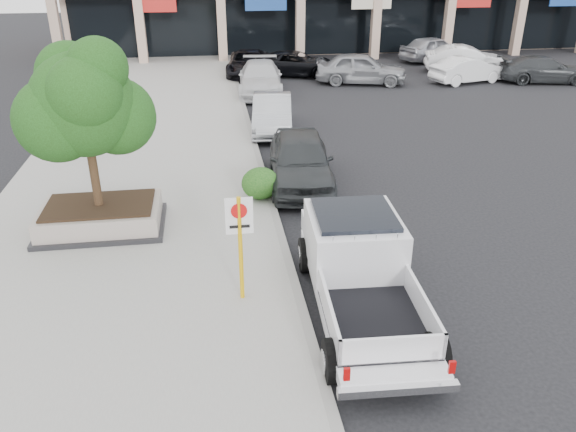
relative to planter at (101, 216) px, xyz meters
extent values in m
plane|color=black|center=(6.13, -3.61, -0.48)|extent=(120.00, 120.00, 0.00)
cube|color=gray|center=(0.63, 2.39, -0.40)|extent=(8.00, 52.00, 0.15)
cube|color=gray|center=(4.58, 2.39, -0.40)|extent=(0.20, 52.00, 0.15)
cube|color=tan|center=(-5.87, 23.44, 1.62)|extent=(0.55, 0.55, 4.20)
cube|color=black|center=(14.13, 25.34, 1.52)|extent=(39.20, 0.08, 3.90)
cube|color=black|center=(0.00, 0.00, -0.27)|extent=(3.20, 2.20, 0.12)
cube|color=gray|center=(0.00, 0.00, 0.04)|extent=(3.00, 2.00, 0.50)
cube|color=black|center=(0.00, 0.00, 0.32)|extent=(2.70, 1.70, 0.06)
cylinder|color=black|center=(0.00, 0.00, 1.45)|extent=(0.22, 0.22, 2.20)
sphere|color=#1A390F|center=(0.00, 0.00, 2.95)|extent=(2.50, 2.50, 2.50)
sphere|color=#1A390F|center=(0.70, 0.30, 2.55)|extent=(1.90, 1.90, 1.90)
sphere|color=#1A390F|center=(-0.30, 0.50, 3.55)|extent=(1.60, 1.60, 1.60)
cylinder|color=#E0A70B|center=(3.40, -3.76, 0.82)|extent=(0.09, 0.09, 2.30)
cube|color=white|center=(3.40, -3.76, 1.57)|extent=(0.55, 0.03, 0.78)
cylinder|color=red|center=(3.40, -3.79, 1.69)|extent=(0.32, 0.02, 0.32)
ellipsoid|color=#123F12|center=(4.30, 1.30, 0.14)|extent=(1.10, 0.99, 0.93)
imported|color=#2B2E2F|center=(5.69, 2.58, 0.33)|extent=(2.37, 4.92, 1.62)
imported|color=#AEB1B6|center=(5.49, 8.33, 0.24)|extent=(2.05, 4.51, 1.43)
imported|color=silver|center=(5.67, 14.84, 0.29)|extent=(2.63, 5.46, 1.53)
imported|color=black|center=(5.42, 19.24, 0.23)|extent=(2.99, 5.33, 1.41)
imported|color=#929499|center=(11.29, 16.23, 0.35)|extent=(5.21, 3.12, 1.66)
imported|color=white|center=(18.17, 18.23, 0.29)|extent=(4.94, 2.79, 1.54)
imported|color=#2D3032|center=(21.30, 15.11, 0.22)|extent=(5.07, 2.76, 1.39)
imported|color=black|center=(8.13, 18.81, 0.21)|extent=(5.40, 3.59, 1.38)
imported|color=#A4A6AC|center=(17.65, 22.07, 0.32)|extent=(5.01, 3.57, 1.59)
imported|color=white|center=(17.16, 15.66, 0.22)|extent=(4.45, 2.50, 1.39)
camera|label=1|loc=(2.92, -13.69, 6.35)|focal=35.00mm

